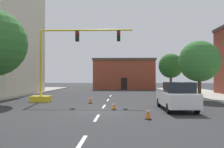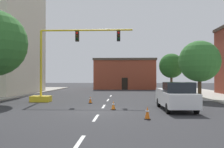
# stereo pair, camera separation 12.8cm
# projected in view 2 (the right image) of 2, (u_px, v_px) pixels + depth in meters

# --- Properties ---
(ground_plane) EXTENTS (160.00, 160.00, 0.00)m
(ground_plane) POSITION_uv_depth(u_px,v_px,m) (101.00, 111.00, 17.20)
(ground_plane) COLOR #2D2D30
(lane_stripe_seg_1) EXTENTS (0.16, 2.40, 0.01)m
(lane_stripe_seg_1) POSITION_uv_depth(u_px,v_px,m) (78.00, 144.00, 8.71)
(lane_stripe_seg_1) COLOR silver
(lane_stripe_seg_1) RESTS_ON ground_plane
(lane_stripe_seg_2) EXTENTS (0.16, 2.40, 0.01)m
(lane_stripe_seg_2) POSITION_uv_depth(u_px,v_px,m) (96.00, 118.00, 14.20)
(lane_stripe_seg_2) COLOR silver
(lane_stripe_seg_2) RESTS_ON ground_plane
(lane_stripe_seg_3) EXTENTS (0.16, 2.40, 0.01)m
(lane_stripe_seg_3) POSITION_uv_depth(u_px,v_px,m) (104.00, 106.00, 19.69)
(lane_stripe_seg_3) COLOR silver
(lane_stripe_seg_3) RESTS_ON ground_plane
(lane_stripe_seg_4) EXTENTS (0.16, 2.40, 0.01)m
(lane_stripe_seg_4) POSITION_uv_depth(u_px,v_px,m) (108.00, 100.00, 25.19)
(lane_stripe_seg_4) COLOR silver
(lane_stripe_seg_4) RESTS_ON ground_plane
(lane_stripe_seg_5) EXTENTS (0.16, 2.40, 0.01)m
(lane_stripe_seg_5) POSITION_uv_depth(u_px,v_px,m) (111.00, 96.00, 30.68)
(lane_stripe_seg_5) COLOR silver
(lane_stripe_seg_5) RESTS_ON ground_plane
(building_brick_center) EXTENTS (11.91, 7.99, 5.88)m
(building_brick_center) POSITION_uv_depth(u_px,v_px,m) (125.00, 74.00, 49.48)
(building_brick_center) COLOR brown
(building_brick_center) RESTS_ON ground_plane
(traffic_signal_gantry) EXTENTS (9.55, 1.20, 6.83)m
(traffic_signal_gantry) POSITION_uv_depth(u_px,v_px,m) (54.00, 78.00, 23.38)
(traffic_signal_gantry) COLOR yellow
(traffic_signal_gantry) RESTS_ON ground_plane
(tree_right_mid) EXTENTS (4.14, 4.14, 6.00)m
(tree_right_mid) POSITION_uv_depth(u_px,v_px,m) (200.00, 61.00, 24.91)
(tree_right_mid) COLOR #4C3823
(tree_right_mid) RESTS_ON ground_plane
(tree_right_far) EXTENTS (3.73, 3.73, 5.92)m
(tree_right_far) POSITION_uv_depth(u_px,v_px,m) (171.00, 66.00, 37.67)
(tree_right_far) COLOR brown
(tree_right_far) RESTS_ON ground_plane
(pickup_truck_white) EXTENTS (2.11, 5.44, 1.99)m
(pickup_truck_white) POSITION_uv_depth(u_px,v_px,m) (176.00, 96.00, 17.54)
(pickup_truck_white) COLOR white
(pickup_truck_white) RESTS_ON ground_plane
(traffic_cone_roadside_a) EXTENTS (0.36, 0.36, 0.63)m
(traffic_cone_roadside_a) POSITION_uv_depth(u_px,v_px,m) (113.00, 105.00, 17.76)
(traffic_cone_roadside_a) COLOR black
(traffic_cone_roadside_a) RESTS_ON ground_plane
(traffic_cone_roadside_b) EXTENTS (0.36, 0.36, 0.64)m
(traffic_cone_roadside_b) POSITION_uv_depth(u_px,v_px,m) (90.00, 100.00, 22.05)
(traffic_cone_roadside_b) COLOR black
(traffic_cone_roadside_b) RESTS_ON ground_plane
(traffic_cone_roadside_c) EXTENTS (0.36, 0.36, 0.71)m
(traffic_cone_roadside_c) POSITION_uv_depth(u_px,v_px,m) (147.00, 113.00, 13.74)
(traffic_cone_roadside_c) COLOR black
(traffic_cone_roadside_c) RESTS_ON ground_plane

